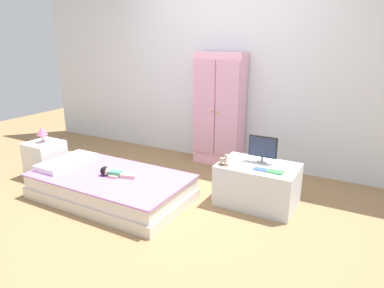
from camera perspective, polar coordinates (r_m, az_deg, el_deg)
ground_plane at (r=3.51m, az=-4.59°, el=-10.47°), size 10.00×10.00×0.02m
back_wall at (r=4.51m, az=6.39°, el=13.73°), size 6.40×0.05×2.70m
bed at (r=3.70m, az=-13.55°, el=-6.99°), size 1.66×0.90×0.27m
pillow at (r=4.07m, az=-20.32°, el=-2.82°), size 0.32×0.65×0.06m
doll at (r=3.60m, az=-13.45°, el=-4.70°), size 0.39×0.17×0.10m
nightstand at (r=4.51m, az=-23.49°, el=-2.35°), size 0.38×0.38×0.43m
table_lamp at (r=4.42m, az=-24.02°, el=1.88°), size 0.13×0.13×0.19m
wardrobe at (r=4.45m, az=4.63°, el=5.75°), size 0.65×0.29×1.47m
tv_stand at (r=3.51m, az=10.98°, el=-6.72°), size 0.77×0.52×0.42m
tv_monitor at (r=3.46m, az=11.86°, el=-0.60°), size 0.29×0.10×0.27m
rocking_horse_toy at (r=3.35m, az=5.45°, el=-2.67°), size 0.10×0.04×0.12m
book_blue at (r=3.31m, az=11.50°, el=-4.20°), size 0.13×0.08×0.01m
book_green at (r=3.27m, az=13.90°, el=-4.57°), size 0.15×0.09×0.02m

